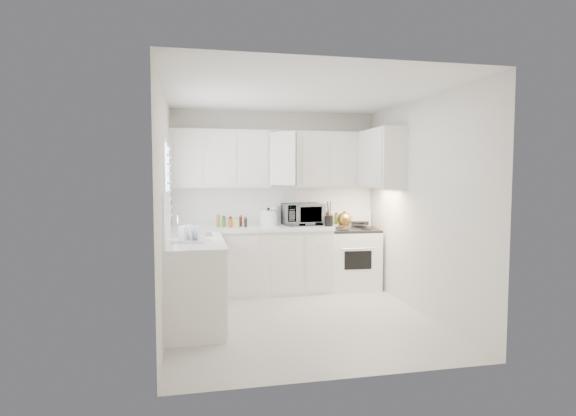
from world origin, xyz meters
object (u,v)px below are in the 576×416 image
object	(u,v)px
utensil_crock	(329,214)
stove	(352,250)
microwave	(303,212)
rice_cooker	(268,217)
tea_kettle	(344,218)
dish_rack	(191,233)

from	to	relation	value
utensil_crock	stove	bearing A→B (deg)	24.84
stove	microwave	distance (m)	0.93
rice_cooker	utensil_crock	xyz separation A→B (m)	(0.82, -0.28, 0.05)
utensil_crock	microwave	bearing A→B (deg)	139.41
tea_kettle	rice_cooker	distance (m)	1.09
tea_kettle	microwave	bearing A→B (deg)	158.96
microwave	utensil_crock	bearing A→B (deg)	-46.23
stove	tea_kettle	size ratio (longest dim) A/B	4.49
tea_kettle	rice_cooker	world-z (taller)	rice_cooker
microwave	dish_rack	world-z (taller)	microwave
stove	utensil_crock	bearing A→B (deg)	-151.46
microwave	tea_kettle	bearing A→B (deg)	-28.66
microwave	rice_cooker	distance (m)	0.51
tea_kettle	microwave	distance (m)	0.61
stove	rice_cooker	bearing A→B (deg)	179.80
tea_kettle	microwave	xyz separation A→B (m)	(-0.55, 0.23, 0.09)
rice_cooker	utensil_crock	distance (m)	0.87
microwave	dish_rack	size ratio (longest dim) A/B	1.53
tea_kettle	dish_rack	distance (m)	2.45
tea_kettle	utensil_crock	xyz separation A→B (m)	(-0.24, -0.03, 0.08)
rice_cooker	microwave	bearing A→B (deg)	-7.05
stove	dish_rack	size ratio (longest dim) A/B	3.06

